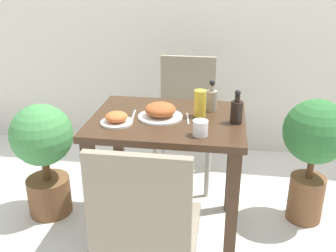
{
  "coord_description": "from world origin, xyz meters",
  "views": [
    {
      "loc": [
        0.3,
        -1.97,
        1.52
      ],
      "look_at": [
        0.0,
        0.0,
        0.69
      ],
      "focal_mm": 42.0,
      "sensor_mm": 36.0,
      "label": 1
    }
  ],
  "objects_px": {
    "juice_glass": "(200,103)",
    "sauce_bottle": "(237,110)",
    "potted_plant_right": "(314,146)",
    "potted_plant_left": "(44,151)",
    "food_plate": "(160,111)",
    "drink_cup": "(200,128)",
    "chair_near": "(145,228)",
    "condiment_bottle": "(212,99)",
    "chair_far": "(186,113)",
    "side_plate": "(116,119)"
  },
  "relations": [
    {
      "from": "chair_far",
      "to": "sauce_bottle",
      "type": "xyz_separation_m",
      "value": [
        0.34,
        -0.7,
        0.29
      ]
    },
    {
      "from": "food_plate",
      "to": "drink_cup",
      "type": "xyz_separation_m",
      "value": [
        0.23,
        -0.2,
        0.0
      ]
    },
    {
      "from": "chair_near",
      "to": "side_plate",
      "type": "relative_size",
      "value": 5.34
    },
    {
      "from": "side_plate",
      "to": "potted_plant_left",
      "type": "relative_size",
      "value": 0.23
    },
    {
      "from": "condiment_bottle",
      "to": "sauce_bottle",
      "type": "bearing_deg",
      "value": -50.15
    },
    {
      "from": "chair_near",
      "to": "drink_cup",
      "type": "distance_m",
      "value": 0.56
    },
    {
      "from": "chair_far",
      "to": "juice_glass",
      "type": "height_order",
      "value": "chair_far"
    },
    {
      "from": "potted_plant_left",
      "to": "sauce_bottle",
      "type": "bearing_deg",
      "value": -4.78
    },
    {
      "from": "condiment_bottle",
      "to": "juice_glass",
      "type": "bearing_deg",
      "value": -119.96
    },
    {
      "from": "chair_near",
      "to": "drink_cup",
      "type": "xyz_separation_m",
      "value": [
        0.18,
        0.46,
        0.26
      ]
    },
    {
      "from": "chair_near",
      "to": "condiment_bottle",
      "type": "relative_size",
      "value": 5.0
    },
    {
      "from": "chair_near",
      "to": "potted_plant_right",
      "type": "distance_m",
      "value": 1.24
    },
    {
      "from": "juice_glass",
      "to": "sauce_bottle",
      "type": "distance_m",
      "value": 0.21
    },
    {
      "from": "side_plate",
      "to": "sauce_bottle",
      "type": "xyz_separation_m",
      "value": [
        0.62,
        0.1,
        0.04
      ]
    },
    {
      "from": "food_plate",
      "to": "potted_plant_left",
      "type": "xyz_separation_m",
      "value": [
        -0.75,
        0.09,
        -0.33
      ]
    },
    {
      "from": "potted_plant_right",
      "to": "side_plate",
      "type": "bearing_deg",
      "value": -161.43
    },
    {
      "from": "side_plate",
      "to": "potted_plant_left",
      "type": "height_order",
      "value": "side_plate"
    },
    {
      "from": "chair_far",
      "to": "potted_plant_right",
      "type": "bearing_deg",
      "value": -27.85
    },
    {
      "from": "potted_plant_left",
      "to": "drink_cup",
      "type": "bearing_deg",
      "value": -16.39
    },
    {
      "from": "chair_far",
      "to": "side_plate",
      "type": "xyz_separation_m",
      "value": [
        -0.28,
        -0.8,
        0.25
      ]
    },
    {
      "from": "chair_near",
      "to": "potted_plant_right",
      "type": "relative_size",
      "value": 1.13
    },
    {
      "from": "chair_near",
      "to": "sauce_bottle",
      "type": "relative_size",
      "value": 5.0
    },
    {
      "from": "chair_far",
      "to": "sauce_bottle",
      "type": "bearing_deg",
      "value": -64.21
    },
    {
      "from": "side_plate",
      "to": "sauce_bottle",
      "type": "bearing_deg",
      "value": 9.42
    },
    {
      "from": "side_plate",
      "to": "potted_plant_right",
      "type": "relative_size",
      "value": 0.21
    },
    {
      "from": "drink_cup",
      "to": "potted_plant_right",
      "type": "xyz_separation_m",
      "value": [
        0.65,
        0.46,
        -0.26
      ]
    },
    {
      "from": "drink_cup",
      "to": "potted_plant_right",
      "type": "height_order",
      "value": "drink_cup"
    },
    {
      "from": "chair_near",
      "to": "condiment_bottle",
      "type": "bearing_deg",
      "value": -105.05
    },
    {
      "from": "potted_plant_right",
      "to": "potted_plant_left",
      "type": "bearing_deg",
      "value": -174.1
    },
    {
      "from": "sauce_bottle",
      "to": "potted_plant_left",
      "type": "relative_size",
      "value": 0.24
    },
    {
      "from": "side_plate",
      "to": "potted_plant_left",
      "type": "xyz_separation_m",
      "value": [
        -0.54,
        0.2,
        -0.32
      ]
    },
    {
      "from": "condiment_bottle",
      "to": "potted_plant_right",
      "type": "bearing_deg",
      "value": 9.22
    },
    {
      "from": "food_plate",
      "to": "side_plate",
      "type": "xyz_separation_m",
      "value": [
        -0.21,
        -0.11,
        -0.01
      ]
    },
    {
      "from": "chair_far",
      "to": "side_plate",
      "type": "relative_size",
      "value": 5.34
    },
    {
      "from": "side_plate",
      "to": "drink_cup",
      "type": "xyz_separation_m",
      "value": [
        0.45,
        -0.09,
        0.01
      ]
    },
    {
      "from": "chair_near",
      "to": "food_plate",
      "type": "height_order",
      "value": "chair_near"
    },
    {
      "from": "juice_glass",
      "to": "condiment_bottle",
      "type": "height_order",
      "value": "condiment_bottle"
    },
    {
      "from": "juice_glass",
      "to": "potted_plant_left",
      "type": "distance_m",
      "value": 1.03
    },
    {
      "from": "drink_cup",
      "to": "sauce_bottle",
      "type": "xyz_separation_m",
      "value": [
        0.17,
        0.19,
        0.03
      ]
    },
    {
      "from": "drink_cup",
      "to": "chair_near",
      "type": "bearing_deg",
      "value": -111.76
    },
    {
      "from": "food_plate",
      "to": "condiment_bottle",
      "type": "xyz_separation_m",
      "value": [
        0.27,
        0.15,
        0.03
      ]
    },
    {
      "from": "chair_near",
      "to": "side_plate",
      "type": "height_order",
      "value": "chair_near"
    },
    {
      "from": "condiment_bottle",
      "to": "food_plate",
      "type": "bearing_deg",
      "value": -150.05
    },
    {
      "from": "chair_near",
      "to": "chair_far",
      "type": "distance_m",
      "value": 1.35
    },
    {
      "from": "chair_near",
      "to": "potted_plant_left",
      "type": "distance_m",
      "value": 1.1
    },
    {
      "from": "chair_near",
      "to": "food_plate",
      "type": "xyz_separation_m",
      "value": [
        -0.05,
        0.67,
        0.26
      ]
    },
    {
      "from": "food_plate",
      "to": "side_plate",
      "type": "bearing_deg",
      "value": -151.85
    },
    {
      "from": "chair_near",
      "to": "drink_cup",
      "type": "relative_size",
      "value": 11.73
    },
    {
      "from": "potted_plant_left",
      "to": "condiment_bottle",
      "type": "bearing_deg",
      "value": 3.87
    },
    {
      "from": "drink_cup",
      "to": "potted_plant_left",
      "type": "height_order",
      "value": "drink_cup"
    }
  ]
}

